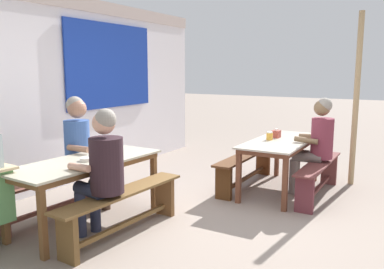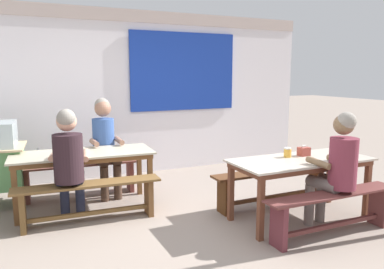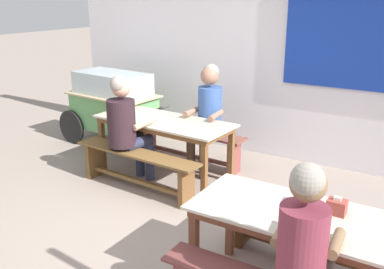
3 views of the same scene
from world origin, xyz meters
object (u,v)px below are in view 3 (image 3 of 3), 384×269
object	(u,v)px
dining_table_near	(309,225)
soup_bowl	(160,119)
dining_table_far	(164,126)
person_left_back_turned	(126,123)
tissue_box	(337,207)
bench_far_front	(137,165)
person_center_facing	(208,111)
bench_near_back	(325,234)
food_cart	(112,103)
condiment_jar	(305,198)
bench_far_back	(189,141)
person_near_front	(304,247)

from	to	relation	value
dining_table_near	soup_bowl	xyz separation A→B (m)	(-2.27, 1.39, 0.09)
dining_table_far	soup_bowl	xyz separation A→B (m)	(-0.03, -0.04, 0.09)
person_left_back_turned	tissue_box	distance (m)	2.75
bench_far_front	person_center_facing	xyz separation A→B (m)	(0.39, 0.95, 0.48)
dining_table_near	bench_far_front	bearing A→B (deg)	158.00
bench_near_back	soup_bowl	size ratio (longest dim) A/B	11.99
dining_table_far	bench_near_back	bearing A→B (deg)	-22.23
food_cart	soup_bowl	bearing A→B (deg)	-25.40
tissue_box	soup_bowl	world-z (taller)	tissue_box
dining_table_far	soup_bowl	distance (m)	0.10
bench_far_front	condiment_jar	size ratio (longest dim) A/B	14.60
dining_table_near	food_cart	xyz separation A→B (m)	(-3.59, 2.02, -0.01)
bench_far_back	person_left_back_turned	xyz separation A→B (m)	(-0.25, -0.96, 0.45)
bench_far_front	bench_near_back	size ratio (longest dim) A/B	0.97
person_near_front	soup_bowl	xyz separation A→B (m)	(-2.37, 1.84, -0.01)
dining_table_far	food_cart	xyz separation A→B (m)	(-1.34, 0.58, -0.01)
dining_table_far	bench_far_front	bearing A→B (deg)	-93.18
bench_far_back	person_left_back_turned	distance (m)	1.09
bench_near_back	tissue_box	size ratio (longest dim) A/B	13.17
dining_table_near	person_left_back_turned	xyz separation A→B (m)	(-2.46, 0.99, 0.11)
dining_table_near	bench_far_front	size ratio (longest dim) A/B	1.01
tissue_box	condiment_jar	bearing A→B (deg)	175.34
person_near_front	soup_bowl	world-z (taller)	person_near_front
bench_near_back	dining_table_far	bearing A→B (deg)	157.77
bench_far_back	soup_bowl	world-z (taller)	soup_bowl
person_left_back_turned	condiment_jar	world-z (taller)	person_left_back_turned
bench_far_front	soup_bowl	size ratio (longest dim) A/B	11.66
person_left_back_turned	dining_table_far	bearing A→B (deg)	63.48
tissue_box	soup_bowl	bearing A→B (deg)	152.24
bench_far_back	person_center_facing	xyz separation A→B (m)	(0.33, -0.08, 0.48)
soup_bowl	bench_far_front	bearing A→B (deg)	-90.11
tissue_box	soup_bowl	xyz separation A→B (m)	(-2.42, 1.27, -0.04)
dining_table_near	person_left_back_turned	size ratio (longest dim) A/B	1.26
dining_table_near	person_near_front	xyz separation A→B (m)	(0.10, -0.44, 0.10)
person_near_front	tissue_box	bearing A→B (deg)	85.55
food_cart	person_near_front	bearing A→B (deg)	-33.74
dining_table_far	bench_far_back	world-z (taller)	dining_table_far
bench_far_front	dining_table_far	bearing A→B (deg)	86.82
bench_far_front	person_center_facing	bearing A→B (deg)	67.60
dining_table_far	food_cart	bearing A→B (deg)	156.52
bench_far_back	soup_bowl	size ratio (longest dim) A/B	11.58
dining_table_far	food_cart	size ratio (longest dim) A/B	1.03
food_cart	soup_bowl	size ratio (longest dim) A/B	12.03
dining_table_near	bench_near_back	world-z (taller)	dining_table_near
tissue_box	person_center_facing	bearing A→B (deg)	139.21
bench_far_back	tissue_box	world-z (taller)	tissue_box
bench_near_back	person_left_back_turned	size ratio (longest dim) A/B	1.28
food_cart	person_center_facing	size ratio (longest dim) A/B	1.25
dining_table_far	condiment_jar	xyz separation A→B (m)	(2.16, -1.29, 0.13)
dining_table_far	tissue_box	distance (m)	2.73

